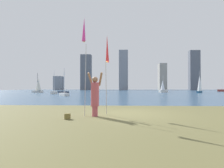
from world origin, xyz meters
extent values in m
cube|color=#335170|center=(0.00, 61.99, -0.06)|extent=(120.00, 116.03, 0.12)
cube|color=#33301C|center=(0.00, 3.97, -0.02)|extent=(120.00, 0.70, 0.02)
cylinder|color=#B24C59|center=(-1.52, -1.09, 0.21)|extent=(0.24, 0.24, 0.43)
cylinder|color=#B24C59|center=(-1.52, -1.09, 0.94)|extent=(0.35, 0.35, 1.02)
sphere|color=#936B51|center=(-1.52, -1.09, 1.58)|extent=(0.25, 0.25, 0.25)
cylinder|color=#936B51|center=(-1.74, -0.95, 1.60)|extent=(0.25, 0.40, 0.59)
cylinder|color=#936B51|center=(-1.29, -0.95, 1.60)|extent=(0.25, 0.40, 0.59)
cylinder|color=#B2B2B7|center=(-1.98, -0.84, 1.60)|extent=(0.02, 0.33, 3.19)
cone|color=#D83399|center=(-1.98, -1.20, 3.73)|extent=(0.16, 0.26, 1.06)
sphere|color=yellow|center=(-1.98, -1.15, 3.21)|extent=(0.06, 0.06, 0.06)
cylinder|color=#B2B2B7|center=(-1.05, -0.84, 1.22)|extent=(0.02, 0.51, 2.39)
cone|color=red|center=(-1.05, -0.23, 3.07)|extent=(0.16, 0.41, 1.29)
sphere|color=yellow|center=(-1.05, -0.36, 2.43)|extent=(0.06, 0.06, 0.06)
cube|color=olive|center=(-2.47, -1.91, 0.11)|extent=(0.20, 0.16, 0.22)
cube|color=maroon|center=(31.11, 54.14, 0.33)|extent=(2.45, 2.18, 0.66)
cylinder|color=silver|center=(31.11, 54.14, 2.94)|extent=(0.08, 0.08, 4.55)
cube|color=silver|center=(-9.05, 19.38, 0.22)|extent=(2.11, 2.69, 0.44)
cylinder|color=silver|center=(-9.05, 19.38, 2.28)|extent=(0.08, 0.08, 3.69)
cube|color=silver|center=(-21.37, 38.00, 0.28)|extent=(2.44, 2.53, 0.56)
cylinder|color=#47474C|center=(-21.37, 38.00, 2.73)|extent=(0.08, 0.08, 4.34)
cone|color=silver|center=(-21.23, 38.15, 2.06)|extent=(1.86, 1.86, 3.00)
cube|color=#2D6084|center=(17.41, 36.70, 0.24)|extent=(1.73, 1.85, 0.48)
cylinder|color=silver|center=(17.41, 36.70, 2.80)|extent=(0.06, 0.06, 4.62)
cone|color=white|center=(17.50, 36.81, 2.33)|extent=(1.41, 1.41, 3.69)
cube|color=silver|center=(-13.58, 27.83, 0.30)|extent=(1.08, 1.82, 0.59)
cylinder|color=silver|center=(-13.58, 27.83, 2.57)|extent=(0.06, 0.06, 3.95)
cube|color=silver|center=(10.21, 41.88, 0.35)|extent=(2.37, 1.81, 0.69)
cylinder|color=silver|center=(10.21, 41.88, 2.56)|extent=(0.07, 0.07, 3.74)
cone|color=white|center=(10.06, 41.81, 1.87)|extent=(1.45, 1.45, 2.35)
cube|color=#333D51|center=(-14.66, 36.73, 0.19)|extent=(3.17, 1.82, 0.37)
cylinder|color=#47474C|center=(-14.66, 36.73, 2.22)|extent=(0.09, 0.09, 3.68)
cube|color=gray|center=(-34.47, 93.92, 3.63)|extent=(3.80, 7.47, 7.26)
cube|color=#565B66|center=(-19.10, 90.71, 9.10)|extent=(5.35, 3.98, 18.21)
cube|color=gray|center=(0.15, 92.22, 10.22)|extent=(4.56, 5.79, 20.44)
cube|color=gray|center=(19.88, 91.22, 6.71)|extent=(3.65, 6.02, 13.42)
cube|color=#565B66|center=(35.86, 91.20, 9.99)|extent=(4.98, 3.51, 19.98)
camera|label=1|loc=(-0.33, -9.44, 1.23)|focal=31.42mm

